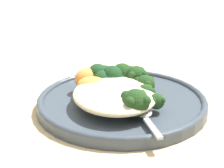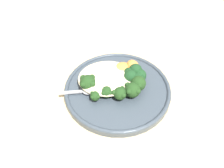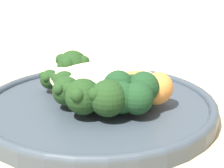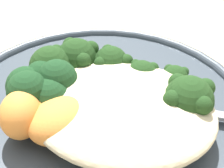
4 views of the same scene
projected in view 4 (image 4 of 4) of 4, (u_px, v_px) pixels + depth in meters
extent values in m
plane|color=#D6B784|center=(118.00, 114.00, 0.37)|extent=(4.00, 4.00, 0.00)
cylinder|color=#38424C|center=(100.00, 114.00, 0.36)|extent=(0.30, 0.30, 0.02)
torus|color=#38424C|center=(99.00, 108.00, 0.35)|extent=(0.30, 0.30, 0.01)
ellipsoid|color=beige|center=(122.00, 110.00, 0.32)|extent=(0.16, 0.14, 0.03)
ellipsoid|color=#ADC675|center=(141.00, 112.00, 0.33)|extent=(0.08, 0.03, 0.01)
sphere|color=#1E3D19|center=(188.00, 101.00, 0.32)|extent=(0.04, 0.04, 0.04)
sphere|color=#1E3D19|center=(173.00, 100.00, 0.31)|extent=(0.02, 0.02, 0.02)
sphere|color=#1E3D19|center=(202.00, 105.00, 0.30)|extent=(0.02, 0.02, 0.02)
sphere|color=#1E3D19|center=(206.00, 88.00, 0.32)|extent=(0.02, 0.02, 0.02)
sphere|color=#1E3D19|center=(177.00, 83.00, 0.33)|extent=(0.02, 0.02, 0.02)
ellipsoid|color=#ADC675|center=(130.00, 98.00, 0.34)|extent=(0.08, 0.09, 0.02)
sphere|color=#1E3D19|center=(175.00, 79.00, 0.36)|extent=(0.03, 0.03, 0.03)
sphere|color=#1E3D19|center=(166.00, 78.00, 0.35)|extent=(0.01, 0.01, 0.01)
sphere|color=#1E3D19|center=(182.00, 80.00, 0.35)|extent=(0.01, 0.01, 0.01)
sphere|color=#1E3D19|center=(184.00, 72.00, 0.36)|extent=(0.01, 0.01, 0.01)
sphere|color=#1E3D19|center=(169.00, 69.00, 0.36)|extent=(0.01, 0.01, 0.01)
ellipsoid|color=#ADC675|center=(113.00, 102.00, 0.34)|extent=(0.05, 0.08, 0.02)
sphere|color=#1E3D19|center=(142.00, 76.00, 0.36)|extent=(0.03, 0.03, 0.03)
sphere|color=#1E3D19|center=(131.00, 75.00, 0.35)|extent=(0.01, 0.01, 0.01)
sphere|color=#1E3D19|center=(149.00, 78.00, 0.35)|extent=(0.01, 0.01, 0.01)
sphere|color=#1E3D19|center=(153.00, 68.00, 0.36)|extent=(0.01, 0.01, 0.01)
sphere|color=#1E3D19|center=(135.00, 65.00, 0.36)|extent=(0.01, 0.01, 0.01)
ellipsoid|color=#ADC675|center=(106.00, 93.00, 0.35)|extent=(0.03, 0.07, 0.01)
sphere|color=#1E3D19|center=(111.00, 63.00, 0.37)|extent=(0.03, 0.03, 0.03)
sphere|color=#1E3D19|center=(100.00, 63.00, 0.36)|extent=(0.01, 0.01, 0.01)
sphere|color=#1E3D19|center=(124.00, 60.00, 0.37)|extent=(0.01, 0.01, 0.01)
sphere|color=#1E3D19|center=(108.00, 51.00, 0.38)|extent=(0.01, 0.01, 0.01)
ellipsoid|color=#ADC675|center=(94.00, 96.00, 0.35)|extent=(0.07, 0.08, 0.02)
sphere|color=#1E3D19|center=(77.00, 59.00, 0.37)|extent=(0.04, 0.04, 0.04)
sphere|color=#1E3D19|center=(61.00, 57.00, 0.36)|extent=(0.02, 0.02, 0.02)
sphere|color=#1E3D19|center=(83.00, 61.00, 0.36)|extent=(0.02, 0.02, 0.02)
sphere|color=#1E3D19|center=(91.00, 49.00, 0.37)|extent=(0.02, 0.02, 0.02)
sphere|color=#1E3D19|center=(70.00, 45.00, 0.38)|extent=(0.02, 0.02, 0.02)
ellipsoid|color=#ADC675|center=(83.00, 98.00, 0.34)|extent=(0.09, 0.05, 0.02)
sphere|color=#1E3D19|center=(50.00, 68.00, 0.36)|extent=(0.04, 0.04, 0.04)
sphere|color=#1E3D19|center=(42.00, 71.00, 0.34)|extent=(0.02, 0.02, 0.02)
sphere|color=#1E3D19|center=(57.00, 52.00, 0.37)|extent=(0.02, 0.02, 0.02)
ellipsoid|color=orange|center=(21.00, 115.00, 0.31)|extent=(0.05, 0.05, 0.04)
ellipsoid|color=orange|center=(37.00, 106.00, 0.32)|extent=(0.04, 0.05, 0.03)
ellipsoid|color=orange|center=(61.00, 120.00, 0.31)|extent=(0.07, 0.07, 0.03)
sphere|color=#193D1E|center=(26.00, 86.00, 0.34)|extent=(0.04, 0.04, 0.04)
sphere|color=#193D1E|center=(28.00, 92.00, 0.32)|extent=(0.04, 0.04, 0.04)
sphere|color=#193D1E|center=(50.00, 98.00, 0.33)|extent=(0.04, 0.04, 0.04)
sphere|color=#193D1E|center=(57.00, 80.00, 0.34)|extent=(0.04, 0.04, 0.04)
sphere|color=#193D1E|center=(44.00, 79.00, 0.35)|extent=(0.04, 0.04, 0.04)
ellipsoid|color=#A3A3A8|center=(184.00, 110.00, 0.34)|extent=(0.04, 0.03, 0.01)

